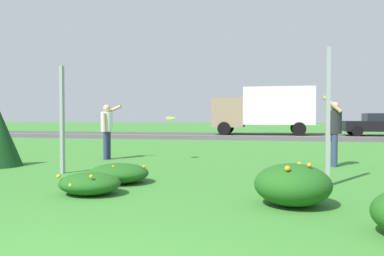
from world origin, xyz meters
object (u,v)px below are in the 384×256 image
Objects in this scene: sign_post_near_path at (62,120)px; frisbee_lime at (170,118)px; sign_post_by_roadside at (328,117)px; car_black_center_left at (381,124)px; box_truck_tan at (265,108)px; person_thrower_white_shirt at (107,127)px; person_catcher_dark_shirt at (334,128)px.

frisbee_lime is (1.67, 2.93, 0.01)m from sign_post_near_path.
car_black_center_left is at bearing 72.88° from sign_post_by_roadside.
car_black_center_left is at bearing 0.00° from box_truck_tan.
box_truck_tan reaches higher than sign_post_near_path.
sign_post_near_path is at bearing -86.12° from person_thrower_white_shirt.
sign_post_near_path is 2.75m from person_thrower_white_shirt.
sign_post_near_path is 1.33× the size of person_catcher_dark_shirt.
person_thrower_white_shirt is 19.75m from car_black_center_left.
box_truck_tan reaches higher than sign_post_by_roadside.
frisbee_lime is at bearing -121.59° from car_black_center_left.
frisbee_lime is 0.04× the size of box_truck_tan.
sign_post_near_path is 1.48× the size of person_thrower_white_shirt.
sign_post_by_roadside is (5.49, -0.42, 0.06)m from sign_post_near_path.
box_truck_tan is at bearing 94.21° from sign_post_by_roadside.
sign_post_by_roadside is at bearing -29.06° from person_thrower_white_shirt.
person_catcher_dark_shirt reaches higher than car_black_center_left.
box_truck_tan is (4.08, 18.74, 0.62)m from sign_post_near_path.
sign_post_by_roadside is 0.55× the size of car_black_center_left.
sign_post_by_roadside reaches higher than person_catcher_dark_shirt.
person_catcher_dark_shirt is at bearing -83.15° from box_truck_tan.
sign_post_near_path is 0.95× the size of sign_post_by_roadside.
frisbee_lime is at bearing 173.21° from person_catcher_dark_shirt.
car_black_center_left is (11.39, 18.74, -0.44)m from sign_post_near_path.
frisbee_lime is 0.06× the size of car_black_center_left.
car_black_center_left reaches higher than frisbee_lime.
sign_post_by_roadside reaches higher than car_black_center_left.
person_thrower_white_shirt is 0.90× the size of person_catcher_dark_shirt.
box_truck_tan is (4.27, 16.00, 0.85)m from person_thrower_white_shirt.
car_black_center_left is (5.90, 19.16, -0.50)m from sign_post_by_roadside.
person_thrower_white_shirt reaches higher than frisbee_lime.
frisbee_lime is at bearing 60.33° from sign_post_near_path.
box_truck_tan is at bearing 77.71° from sign_post_near_path.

